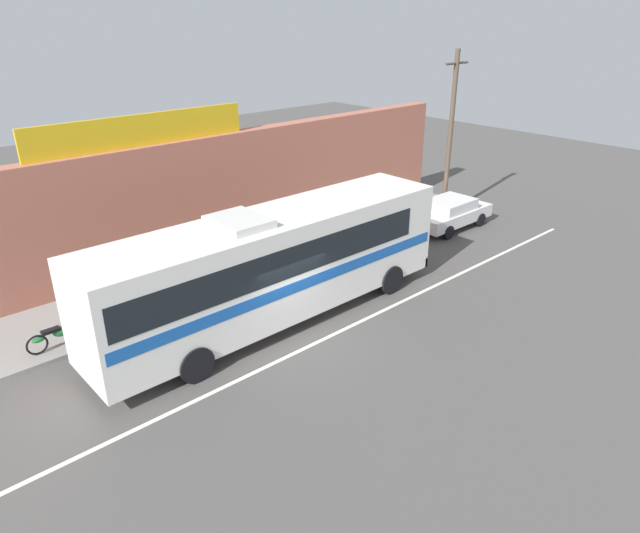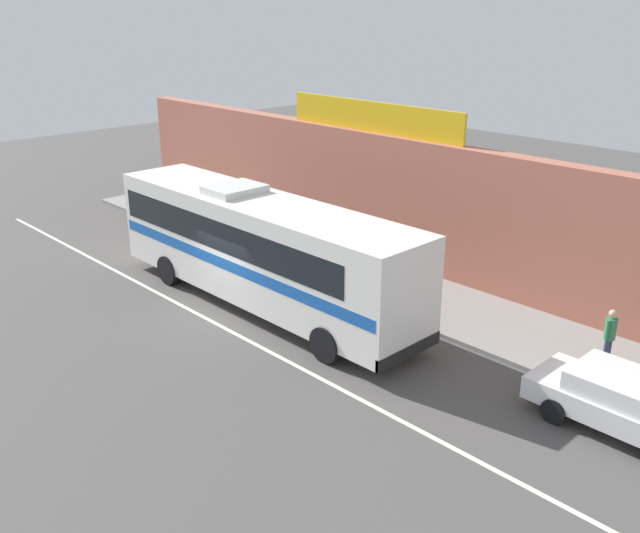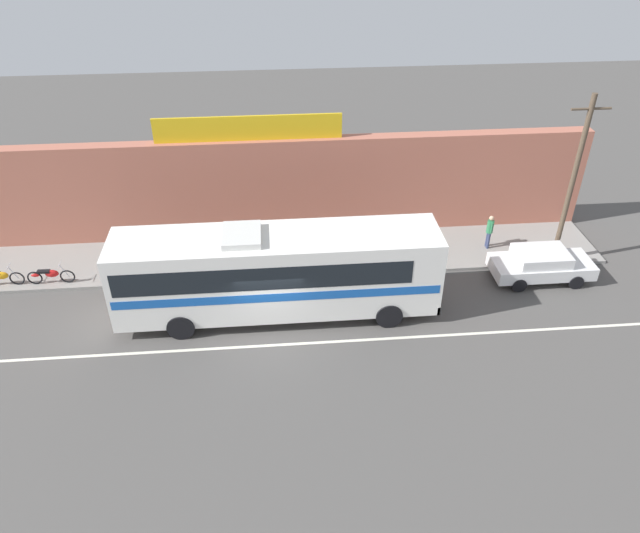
% 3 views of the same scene
% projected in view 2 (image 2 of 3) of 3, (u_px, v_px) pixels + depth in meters
% --- Properties ---
extents(ground_plane, '(70.00, 70.00, 0.00)m').
position_uv_depth(ground_plane, '(228.00, 312.00, 22.13)').
color(ground_plane, '#4F4C49').
extents(sidewalk_slab, '(30.00, 3.60, 0.14)m').
position_uv_depth(sidewalk_slab, '(342.00, 270.00, 25.47)').
color(sidewalk_slab, gray).
rests_on(sidewalk_slab, ground_plane).
extents(storefront_facade, '(30.00, 0.70, 4.80)m').
position_uv_depth(storefront_facade, '(383.00, 198.00, 26.04)').
color(storefront_facade, '#B26651').
rests_on(storefront_facade, ground_plane).
extents(storefront_billboard, '(8.19, 0.12, 1.10)m').
position_uv_depth(storefront_billboard, '(372.00, 117.00, 25.41)').
color(storefront_billboard, gold).
rests_on(storefront_billboard, storefront_facade).
extents(road_center_stripe, '(30.00, 0.14, 0.01)m').
position_uv_depth(road_center_stripe, '(208.00, 319.00, 21.61)').
color(road_center_stripe, silver).
rests_on(road_center_stripe, ground_plane).
extents(intercity_bus, '(12.32, 2.67, 3.78)m').
position_uv_depth(intercity_bus, '(259.00, 245.00, 21.97)').
color(intercity_bus, white).
rests_on(intercity_bus, ground_plane).
extents(parked_car, '(4.23, 1.89, 1.37)m').
position_uv_depth(parked_car, '(623.00, 402.00, 15.75)').
color(parked_car, silver).
rests_on(parked_car, ground_plane).
extents(motorcycle_red, '(1.90, 0.56, 0.94)m').
position_uv_depth(motorcycle_red, '(148.00, 204.00, 31.98)').
color(motorcycle_red, black).
rests_on(motorcycle_red, sidewalk_slab).
extents(motorcycle_black, '(1.96, 0.56, 0.94)m').
position_uv_depth(motorcycle_black, '(224.00, 231.00, 28.21)').
color(motorcycle_black, black).
rests_on(motorcycle_black, sidewalk_slab).
extents(motorcycle_blue, '(1.96, 0.56, 0.94)m').
position_uv_depth(motorcycle_blue, '(172.00, 213.00, 30.58)').
color(motorcycle_blue, black).
rests_on(motorcycle_blue, sidewalk_slab).
extents(pedestrian_far_left, '(0.30, 0.48, 1.63)m').
position_uv_depth(pedestrian_far_left, '(610.00, 334.00, 18.23)').
color(pedestrian_far_left, navy).
rests_on(pedestrian_far_left, sidewalk_slab).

